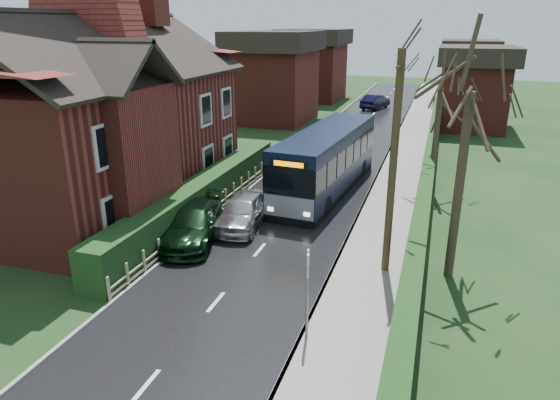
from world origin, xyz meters
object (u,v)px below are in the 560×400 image
(bus_stop_sign, at_px, (308,282))
(telegraph_pole, at_px, (393,168))
(brick_house, at_px, (99,113))
(car_green, at_px, (193,223))
(bus, at_px, (326,161))
(car_silver, at_px, (243,211))

(bus_stop_sign, xyz_separation_m, telegraph_pole, (1.60, 4.64, 2.04))
(brick_house, distance_m, car_green, 7.37)
(bus, distance_m, bus_stop_sign, 13.08)
(brick_house, distance_m, bus, 11.16)
(car_silver, height_order, car_green, car_silver)
(brick_house, height_order, telegraph_pole, brick_house)
(car_silver, bearing_deg, telegraph_pole, -26.31)
(brick_house, distance_m, car_silver, 8.14)
(telegraph_pole, bearing_deg, car_green, -176.23)
(brick_house, xyz_separation_m, telegraph_pole, (13.53, -3.14, -0.55))
(bus, bearing_deg, car_green, -110.66)
(telegraph_pole, bearing_deg, car_silver, 166.45)
(car_green, bearing_deg, brick_house, 142.49)
(bus, distance_m, telegraph_pole, 9.41)
(brick_house, xyz_separation_m, bus, (9.53, 5.08, -2.79))
(bus_stop_sign, relative_size, telegraph_pole, 0.36)
(brick_house, distance_m, telegraph_pole, 13.90)
(car_green, relative_size, telegraph_pole, 0.65)
(brick_house, bearing_deg, car_green, -24.21)
(telegraph_pole, bearing_deg, bus, 123.57)
(bus, height_order, car_green, bus)
(car_silver, xyz_separation_m, bus_stop_sign, (4.70, -7.08, 1.07))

